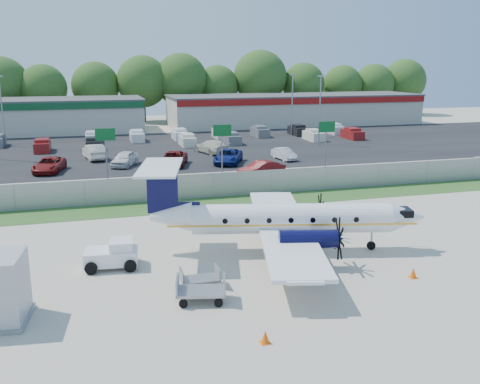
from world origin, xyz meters
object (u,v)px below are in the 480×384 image
object	(u,v)px
pushback_tug	(114,254)
baggage_cart_near	(200,279)
baggage_cart_far	(201,290)
aircraft	(285,219)

from	to	relation	value
pushback_tug	baggage_cart_near	xyz separation A→B (m)	(3.87, -3.89, -0.26)
baggage_cart_far	aircraft	bearing A→B (deg)	41.38
pushback_tug	baggage_cart_near	bearing A→B (deg)	-45.10
aircraft	baggage_cart_far	size ratio (longest dim) A/B	6.68
aircraft	pushback_tug	xyz separation A→B (m)	(-9.66, 0.12, -1.24)
aircraft	pushback_tug	distance (m)	9.74
aircraft	baggage_cart_near	bearing A→B (deg)	-146.95
aircraft	pushback_tug	bearing A→B (deg)	179.28
baggage_cart_near	baggage_cart_far	distance (m)	1.60
aircraft	pushback_tug	world-z (taller)	aircraft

